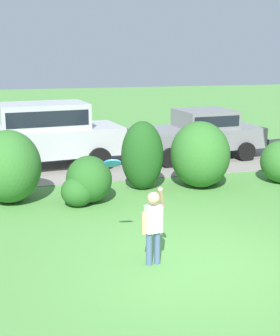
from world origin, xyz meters
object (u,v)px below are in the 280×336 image
at_px(parked_suv, 44,132).
at_px(frisbee, 112,163).
at_px(parked_sedan, 198,132).
at_px(child_thrower, 153,222).

distance_m(parked_suv, frisbee, 6.68).
xyz_separation_m(parked_suv, frisbee, (0.63, -6.63, 0.52)).
distance_m(parked_sedan, child_thrower, 8.07).
relative_size(parked_suv, frisbee, 16.30).
bearing_deg(child_thrower, parked_suv, 99.44).
distance_m(child_thrower, frisbee, 1.14).
distance_m(parked_sedan, parked_suv, 4.90).
bearing_deg(child_thrower, parked_sedan, 62.62).
bearing_deg(parked_suv, frisbee, -84.57).
xyz_separation_m(parked_sedan, child_thrower, (-3.71, -7.16, -0.13)).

